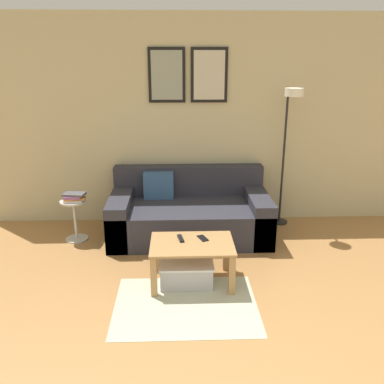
{
  "coord_description": "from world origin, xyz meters",
  "views": [
    {
      "loc": [
        -0.32,
        -1.57,
        2.03
      ],
      "look_at": [
        -0.19,
        2.0,
        0.85
      ],
      "focal_mm": 38.0,
      "sensor_mm": 36.0,
      "label": 1
    }
  ],
  "objects_px": {
    "side_table": "(75,216)",
    "book_stack": "(74,197)",
    "coffee_table": "(192,251)",
    "remote_control": "(181,238)",
    "cell_phone": "(203,238)",
    "couch": "(189,213)",
    "storage_bin": "(186,271)",
    "floor_lamp": "(289,128)"
  },
  "relations": [
    {
      "from": "coffee_table",
      "to": "storage_bin",
      "type": "bearing_deg",
      "value": 173.68
    },
    {
      "from": "side_table",
      "to": "book_stack",
      "type": "height_order",
      "value": "book_stack"
    },
    {
      "from": "storage_bin",
      "to": "cell_phone",
      "type": "height_order",
      "value": "cell_phone"
    },
    {
      "from": "side_table",
      "to": "book_stack",
      "type": "distance_m",
      "value": 0.25
    },
    {
      "from": "side_table",
      "to": "cell_phone",
      "type": "xyz_separation_m",
      "value": [
        1.43,
        -0.91,
        0.12
      ]
    },
    {
      "from": "storage_bin",
      "to": "remote_control",
      "type": "bearing_deg",
      "value": 123.47
    },
    {
      "from": "coffee_table",
      "to": "floor_lamp",
      "type": "xyz_separation_m",
      "value": [
        1.18,
        1.28,
        0.93
      ]
    },
    {
      "from": "book_stack",
      "to": "storage_bin",
      "type": "bearing_deg",
      "value": -38.15
    },
    {
      "from": "storage_bin",
      "to": "floor_lamp",
      "type": "xyz_separation_m",
      "value": [
        1.24,
        1.28,
        1.14
      ]
    },
    {
      "from": "storage_bin",
      "to": "cell_phone",
      "type": "relative_size",
      "value": 3.6
    },
    {
      "from": "book_stack",
      "to": "remote_control",
      "type": "distance_m",
      "value": 1.51
    },
    {
      "from": "remote_control",
      "to": "cell_phone",
      "type": "relative_size",
      "value": 1.07
    },
    {
      "from": "floor_lamp",
      "to": "cell_phone",
      "type": "bearing_deg",
      "value": -132.21
    },
    {
      "from": "couch",
      "to": "floor_lamp",
      "type": "xyz_separation_m",
      "value": [
        1.18,
        0.16,
        0.99
      ]
    },
    {
      "from": "floor_lamp",
      "to": "remote_control",
      "type": "relative_size",
      "value": 11.43
    },
    {
      "from": "side_table",
      "to": "remote_control",
      "type": "height_order",
      "value": "side_table"
    },
    {
      "from": "couch",
      "to": "coffee_table",
      "type": "relative_size",
      "value": 2.39
    },
    {
      "from": "couch",
      "to": "remote_control",
      "type": "xyz_separation_m",
      "value": [
        -0.11,
        -1.04,
        0.15
      ]
    },
    {
      "from": "remote_control",
      "to": "cell_phone",
      "type": "xyz_separation_m",
      "value": [
        0.21,
        0.01,
        -0.01
      ]
    },
    {
      "from": "book_stack",
      "to": "coffee_table",
      "type": "bearing_deg",
      "value": -37.14
    },
    {
      "from": "remote_control",
      "to": "side_table",
      "type": "bearing_deg",
      "value": 131.88
    },
    {
      "from": "book_stack",
      "to": "cell_phone",
      "type": "height_order",
      "value": "book_stack"
    },
    {
      "from": "couch",
      "to": "book_stack",
      "type": "distance_m",
      "value": 1.34
    },
    {
      "from": "couch",
      "to": "cell_phone",
      "type": "relative_size",
      "value": 13.19
    },
    {
      "from": "couch",
      "to": "side_table",
      "type": "distance_m",
      "value": 1.33
    },
    {
      "from": "floor_lamp",
      "to": "remote_control",
      "type": "bearing_deg",
      "value": -137.08
    },
    {
      "from": "coffee_table",
      "to": "storage_bin",
      "type": "xyz_separation_m",
      "value": [
        -0.05,
        0.01,
        -0.21
      ]
    },
    {
      "from": "storage_bin",
      "to": "floor_lamp",
      "type": "distance_m",
      "value": 2.11
    },
    {
      "from": "floor_lamp",
      "to": "cell_phone",
      "type": "xyz_separation_m",
      "value": [
        -1.08,
        -1.19,
        -0.84
      ]
    },
    {
      "from": "side_table",
      "to": "remote_control",
      "type": "distance_m",
      "value": 1.53
    },
    {
      "from": "cell_phone",
      "to": "storage_bin",
      "type": "bearing_deg",
      "value": -173.75
    },
    {
      "from": "storage_bin",
      "to": "coffee_table",
      "type": "bearing_deg",
      "value": -6.32
    },
    {
      "from": "storage_bin",
      "to": "floor_lamp",
      "type": "relative_size",
      "value": 0.29
    },
    {
      "from": "cell_phone",
      "to": "book_stack",
      "type": "bearing_deg",
      "value": 125.58
    },
    {
      "from": "coffee_table",
      "to": "remote_control",
      "type": "relative_size",
      "value": 5.14
    },
    {
      "from": "coffee_table",
      "to": "storage_bin",
      "type": "distance_m",
      "value": 0.21
    },
    {
      "from": "couch",
      "to": "floor_lamp",
      "type": "distance_m",
      "value": 1.55
    },
    {
      "from": "cell_phone",
      "to": "floor_lamp",
      "type": "bearing_deg",
      "value": 25.82
    },
    {
      "from": "couch",
      "to": "side_table",
      "type": "height_order",
      "value": "couch"
    },
    {
      "from": "side_table",
      "to": "book_stack",
      "type": "relative_size",
      "value": 1.88
    },
    {
      "from": "coffee_table",
      "to": "couch",
      "type": "bearing_deg",
      "value": 89.7
    },
    {
      "from": "coffee_table",
      "to": "book_stack",
      "type": "xyz_separation_m",
      "value": [
        -1.3,
        0.99,
        0.21
      ]
    }
  ]
}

